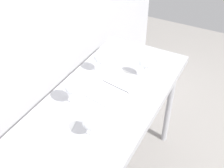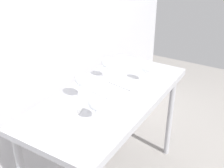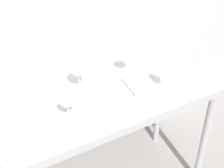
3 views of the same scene
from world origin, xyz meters
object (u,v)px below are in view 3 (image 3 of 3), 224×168
(wine_glass_near_right, at_px, (165,71))
(wine_glass_near_left, at_px, (67,100))
(tasting_sheet_lower, at_px, (44,98))
(wine_glass_far_left, at_px, (78,69))
(wine_glass_far_right, at_px, (126,56))
(tasting_sheet_upper, at_px, (158,66))
(open_notebook, at_px, (127,87))

(wine_glass_near_right, bearing_deg, wine_glass_near_left, 176.32)
(wine_glass_near_right, relative_size, tasting_sheet_lower, 0.77)
(wine_glass_far_left, height_order, wine_glass_near_right, wine_glass_far_left)
(wine_glass_far_right, height_order, tasting_sheet_upper, wine_glass_far_right)
(wine_glass_far_right, bearing_deg, wine_glass_near_left, -154.58)
(wine_glass_far_left, height_order, tasting_sheet_lower, wine_glass_far_left)
(wine_glass_near_left, relative_size, tasting_sheet_lower, 0.69)
(open_notebook, height_order, tasting_sheet_upper, open_notebook)
(wine_glass_near_left, height_order, open_notebook, wine_glass_near_left)
(wine_glass_far_right, relative_size, tasting_sheet_upper, 0.79)
(wine_glass_near_right, bearing_deg, tasting_sheet_upper, 58.29)
(open_notebook, distance_m, tasting_sheet_upper, 0.35)
(wine_glass_far_right, height_order, wine_glass_near_right, wine_glass_near_right)
(wine_glass_far_right, xyz_separation_m, wine_glass_near_right, (0.08, -0.29, 0.00))
(wine_glass_near_left, height_order, wine_glass_near_right, wine_glass_near_right)
(wine_glass_near_left, xyz_separation_m, wine_glass_far_right, (0.53, 0.25, 0.01))
(open_notebook, xyz_separation_m, tasting_sheet_upper, (0.33, 0.12, -0.00))
(wine_glass_far_right, relative_size, wine_glass_near_right, 0.96)
(wine_glass_far_left, xyz_separation_m, tasting_sheet_lower, (-0.23, 0.00, -0.13))
(wine_glass_near_left, bearing_deg, wine_glass_far_right, 25.42)
(tasting_sheet_upper, bearing_deg, tasting_sheet_lower, 148.02)
(wine_glass_near_left, distance_m, tasting_sheet_upper, 0.80)
(tasting_sheet_upper, bearing_deg, wine_glass_near_left, 164.61)
(tasting_sheet_upper, relative_size, tasting_sheet_lower, 0.94)
(wine_glass_near_left, height_order, tasting_sheet_lower, wine_glass_near_left)
(open_notebook, xyz_separation_m, tasting_sheet_lower, (-0.49, 0.14, -0.00))
(wine_glass_far_left, relative_size, tasting_sheet_upper, 0.89)
(wine_glass_near_left, relative_size, wine_glass_far_left, 0.83)
(wine_glass_far_right, bearing_deg, open_notebook, -120.55)
(wine_glass_far_left, height_order, wine_glass_far_right, wine_glass_far_left)
(wine_glass_near_left, height_order, wine_glass_far_left, wine_glass_far_left)
(wine_glass_near_left, bearing_deg, tasting_sheet_lower, 104.23)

